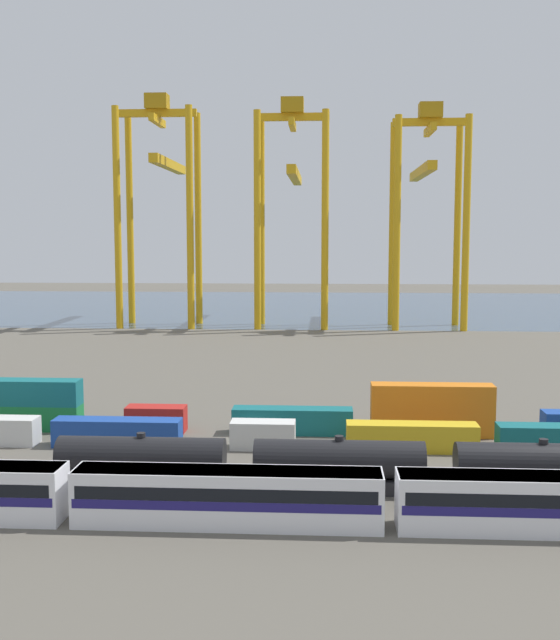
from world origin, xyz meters
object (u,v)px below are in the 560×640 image
object	(u,v)px
gantry_crane_west	(161,189)
gantry_crane_east	(427,194)
shipping_container_3	(118,433)
gantry_crane_central	(293,193)
passenger_train	(228,495)
freight_tank_row	(543,468)
shipping_container_13	(292,421)
shipping_container_12	(156,419)
shipping_container_10	(23,417)

from	to	relation	value
gantry_crane_west	gantry_crane_east	size ratio (longest dim) A/B	1.05
shipping_container_3	gantry_crane_central	world-z (taller)	gantry_crane_central
passenger_train	freight_tank_row	distance (m)	24.58
shipping_container_3	gantry_crane_east	distance (m)	112.05
shipping_container_3	shipping_container_13	xyz separation A→B (m)	(16.37, 5.68, 0.00)
freight_tank_row	gantry_crane_east	size ratio (longest dim) A/B	1.58
gantry_crane_central	gantry_crane_east	world-z (taller)	gantry_crane_central
passenger_train	gantry_crane_central	world-z (taller)	gantry_crane_central
freight_tank_row	shipping_container_13	world-z (taller)	freight_tank_row
passenger_train	shipping_container_13	size ratio (longest dim) A/B	5.42
freight_tank_row	shipping_container_3	world-z (taller)	freight_tank_row
shipping_container_12	gantry_crane_west	world-z (taller)	gantry_crane_west
freight_tank_row	gantry_crane_west	bearing A→B (deg)	115.54
shipping_container_10	shipping_container_13	size ratio (longest dim) A/B	1.00
gantry_crane_west	gantry_crane_east	distance (m)	58.53
gantry_crane_east	shipping_container_13	bearing A→B (deg)	-104.87
shipping_container_13	gantry_crane_west	distance (m)	104.12
shipping_container_10	passenger_train	bearing A→B (deg)	-45.67
shipping_container_3	gantry_crane_east	world-z (taller)	gantry_crane_east
shipping_container_3	shipping_container_13	size ratio (longest dim) A/B	1.00
shipping_container_12	gantry_crane_west	bearing A→B (deg)	101.66
shipping_container_10	gantry_crane_west	distance (m)	98.78
shipping_container_10	gantry_crane_central	distance (m)	101.85
gantry_crane_west	gantry_crane_central	world-z (taller)	gantry_crane_west
shipping_container_13	shipping_container_3	bearing A→B (deg)	-160.86
gantry_crane_east	shipping_container_12	bearing A→B (deg)	-112.42
gantry_crane_west	freight_tank_row	bearing A→B (deg)	-64.46
shipping_container_12	gantry_crane_central	xyz separation A→B (m)	(9.80, 95.01, 28.01)
shipping_container_3	freight_tank_row	bearing A→B (deg)	-17.88
gantry_crane_west	gantry_crane_east	world-z (taller)	gantry_crane_west
passenger_train	shipping_container_10	xyz separation A→B (m)	(-24.47, 25.05, -0.84)
shipping_container_13	shipping_container_10	bearing A→B (deg)	180.00
passenger_train	shipping_container_12	distance (m)	27.19
passenger_train	gantry_crane_west	size ratio (longest dim) A/B	1.30
gantry_crane_central	gantry_crane_east	bearing A→B (deg)	-0.65
shipping_container_13	gantry_crane_east	size ratio (longest dim) A/B	0.25
shipping_container_12	gantry_crane_west	distance (m)	100.52
shipping_container_12	gantry_crane_east	world-z (taller)	gantry_crane_east
shipping_container_3	shipping_container_12	size ratio (longest dim) A/B	2.00
gantry_crane_west	passenger_train	bearing A→B (deg)	-75.89
freight_tank_row	gantry_crane_west	xyz separation A→B (m)	(-53.37, 111.71, 28.11)
freight_tank_row	shipping_container_12	xyz separation A→B (m)	(-33.91, 17.41, -0.79)
shipping_container_3	shipping_container_10	bearing A→B (deg)	153.64
shipping_container_12	gantry_crane_west	xyz separation A→B (m)	(-19.45, 94.30, 28.89)
shipping_container_3	gantry_crane_east	xyz separation A→B (m)	(41.52, 100.36, 27.59)
freight_tank_row	gantry_crane_east	distance (m)	115.36
freight_tank_row	gantry_crane_east	bearing A→B (deg)	87.37
shipping_container_3	shipping_container_12	world-z (taller)	same
passenger_train	shipping_container_13	bearing A→B (deg)	82.34
freight_tank_row	shipping_container_10	distance (m)	50.91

